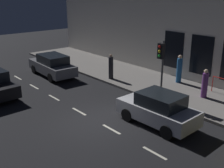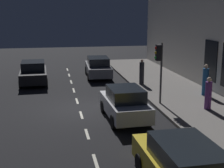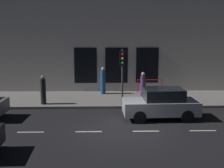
{
  "view_description": "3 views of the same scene",
  "coord_description": "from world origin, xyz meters",
  "px_view_note": "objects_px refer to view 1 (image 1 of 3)",
  "views": [
    {
      "loc": [
        -7.52,
        -9.81,
        6.09
      ],
      "look_at": [
        1.76,
        1.01,
        1.28
      ],
      "focal_mm": 45.45,
      "sensor_mm": 36.0,
      "label": 1
    },
    {
      "loc": [
        -1.35,
        -16.39,
        5.08
      ],
      "look_at": [
        1.73,
        -0.09,
        1.31
      ],
      "focal_mm": 51.85,
      "sensor_mm": 36.0,
      "label": 2
    },
    {
      "loc": [
        -13.09,
        0.89,
        4.53
      ],
      "look_at": [
        3.57,
        0.45,
        1.54
      ],
      "focal_mm": 48.6,
      "sensor_mm": 36.0,
      "label": 3
    }
  ],
  "objects_px": {
    "pedestrian_0": "(179,70)",
    "pedestrian_1": "(111,67)",
    "traffic_light": "(161,57)",
    "pedestrian_2": "(205,84)",
    "parked_car_0": "(158,109)",
    "parked_car_3": "(52,65)"
  },
  "relations": [
    {
      "from": "traffic_light",
      "to": "pedestrian_1",
      "type": "height_order",
      "value": "traffic_light"
    },
    {
      "from": "parked_car_3",
      "to": "pedestrian_1",
      "type": "distance_m",
      "value": 4.44
    },
    {
      "from": "parked_car_0",
      "to": "pedestrian_2",
      "type": "height_order",
      "value": "pedestrian_2"
    },
    {
      "from": "parked_car_0",
      "to": "pedestrian_1",
      "type": "relative_size",
      "value": 2.24
    },
    {
      "from": "parked_car_0",
      "to": "pedestrian_2",
      "type": "xyz_separation_m",
      "value": [
        4.44,
        0.37,
        0.14
      ]
    },
    {
      "from": "traffic_light",
      "to": "pedestrian_1",
      "type": "relative_size",
      "value": 1.91
    },
    {
      "from": "parked_car_0",
      "to": "pedestrian_0",
      "type": "bearing_deg",
      "value": 26.43
    },
    {
      "from": "parked_car_0",
      "to": "parked_car_3",
      "type": "xyz_separation_m",
      "value": [
        0.21,
        10.24,
        0.0
      ]
    },
    {
      "from": "parked_car_3",
      "to": "pedestrian_1",
      "type": "bearing_deg",
      "value": -53.42
    },
    {
      "from": "traffic_light",
      "to": "pedestrian_2",
      "type": "height_order",
      "value": "traffic_light"
    },
    {
      "from": "pedestrian_0",
      "to": "pedestrian_1",
      "type": "height_order",
      "value": "pedestrian_0"
    },
    {
      "from": "traffic_light",
      "to": "pedestrian_2",
      "type": "xyz_separation_m",
      "value": [
        2.17,
        -1.49,
        -1.63
      ]
    },
    {
      "from": "parked_car_0",
      "to": "pedestrian_2",
      "type": "relative_size",
      "value": 2.32
    },
    {
      "from": "pedestrian_0",
      "to": "pedestrian_1",
      "type": "xyz_separation_m",
      "value": [
        -2.89,
        3.56,
        -0.07
      ]
    },
    {
      "from": "parked_car_3",
      "to": "pedestrian_0",
      "type": "distance_m",
      "value": 9.02
    },
    {
      "from": "parked_car_0",
      "to": "pedestrian_1",
      "type": "distance_m",
      "value": 7.09
    },
    {
      "from": "pedestrian_0",
      "to": "pedestrian_1",
      "type": "distance_m",
      "value": 4.59
    },
    {
      "from": "parked_car_3",
      "to": "pedestrian_2",
      "type": "relative_size",
      "value": 2.71
    },
    {
      "from": "parked_car_3",
      "to": "pedestrian_1",
      "type": "height_order",
      "value": "pedestrian_1"
    },
    {
      "from": "pedestrian_0",
      "to": "pedestrian_2",
      "type": "bearing_deg",
      "value": 175.36
    },
    {
      "from": "parked_car_3",
      "to": "pedestrian_0",
      "type": "bearing_deg",
      "value": -50.81
    },
    {
      "from": "traffic_light",
      "to": "pedestrian_0",
      "type": "bearing_deg",
      "value": 19.03
    }
  ]
}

